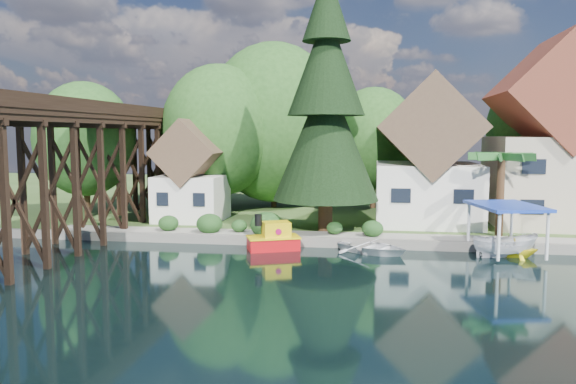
{
  "coord_description": "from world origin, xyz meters",
  "views": [
    {
      "loc": [
        2.96,
        -27.31,
        7.27
      ],
      "look_at": [
        -2.1,
        6.0,
        3.73
      ],
      "focal_mm": 35.0,
      "sensor_mm": 36.0,
      "label": 1
    }
  ],
  "objects_px": {
    "tugboat": "(274,239)",
    "boat_white_a": "(373,246)",
    "trestle_bridge": "(66,164)",
    "house_left": "(427,162)",
    "boat_yellow": "(517,247)",
    "boat_canopy": "(505,235)",
    "house_center": "(553,145)",
    "conifer": "(326,106)",
    "shed": "(191,178)",
    "palm_tree": "(502,159)"
  },
  "relations": [
    {
      "from": "house_center",
      "to": "boat_white_a",
      "type": "distance_m",
      "value": 17.33
    },
    {
      "from": "house_left",
      "to": "tugboat",
      "type": "relative_size",
      "value": 3.03
    },
    {
      "from": "conifer",
      "to": "house_center",
      "type": "bearing_deg",
      "value": 18.25
    },
    {
      "from": "trestle_bridge",
      "to": "shed",
      "type": "distance_m",
      "value": 10.69
    },
    {
      "from": "tugboat",
      "to": "boat_yellow",
      "type": "xyz_separation_m",
      "value": [
        14.5,
        0.02,
        -0.08
      ]
    },
    {
      "from": "palm_tree",
      "to": "house_center",
      "type": "bearing_deg",
      "value": 48.87
    },
    {
      "from": "house_center",
      "to": "conifer",
      "type": "relative_size",
      "value": 0.78
    },
    {
      "from": "house_left",
      "to": "boat_white_a",
      "type": "relative_size",
      "value": 2.5
    },
    {
      "from": "house_center",
      "to": "boat_canopy",
      "type": "distance_m",
      "value": 12.31
    },
    {
      "from": "boat_yellow",
      "to": "trestle_bridge",
      "type": "bearing_deg",
      "value": 94.94
    },
    {
      "from": "conifer",
      "to": "boat_white_a",
      "type": "xyz_separation_m",
      "value": [
        3.28,
        -4.46,
        -8.64
      ]
    },
    {
      "from": "palm_tree",
      "to": "trestle_bridge",
      "type": "bearing_deg",
      "value": -167.72
    },
    {
      "from": "house_left",
      "to": "conifer",
      "type": "height_order",
      "value": "conifer"
    },
    {
      "from": "trestle_bridge",
      "to": "shed",
      "type": "height_order",
      "value": "trestle_bridge"
    },
    {
      "from": "boat_white_a",
      "to": "boat_yellow",
      "type": "relative_size",
      "value": 1.88
    },
    {
      "from": "boat_white_a",
      "to": "house_left",
      "type": "bearing_deg",
      "value": 4.44
    },
    {
      "from": "house_center",
      "to": "boat_yellow",
      "type": "height_order",
      "value": "house_center"
    },
    {
      "from": "conifer",
      "to": "boat_yellow",
      "type": "distance_m",
      "value": 15.07
    },
    {
      "from": "trestle_bridge",
      "to": "boat_canopy",
      "type": "xyz_separation_m",
      "value": [
        26.7,
        1.44,
        -4.0
      ]
    },
    {
      "from": "trestle_bridge",
      "to": "boat_canopy",
      "type": "relative_size",
      "value": 8.06
    },
    {
      "from": "trestle_bridge",
      "to": "tugboat",
      "type": "bearing_deg",
      "value": 6.84
    },
    {
      "from": "house_left",
      "to": "boat_yellow",
      "type": "bearing_deg",
      "value": -64.6
    },
    {
      "from": "trestle_bridge",
      "to": "house_left",
      "type": "bearing_deg",
      "value": 25.21
    },
    {
      "from": "house_left",
      "to": "boat_canopy",
      "type": "height_order",
      "value": "house_left"
    },
    {
      "from": "trestle_bridge",
      "to": "boat_yellow",
      "type": "relative_size",
      "value": 18.91
    },
    {
      "from": "house_left",
      "to": "boat_canopy",
      "type": "xyz_separation_m",
      "value": [
        3.7,
        -9.39,
        -3.79
      ]
    },
    {
      "from": "shed",
      "to": "boat_white_a",
      "type": "bearing_deg",
      "value": -29.15
    },
    {
      "from": "boat_white_a",
      "to": "boat_yellow",
      "type": "height_order",
      "value": "boat_yellow"
    },
    {
      "from": "boat_white_a",
      "to": "boat_canopy",
      "type": "distance_m",
      "value": 7.73
    },
    {
      "from": "conifer",
      "to": "boat_yellow",
      "type": "height_order",
      "value": "conifer"
    },
    {
      "from": "house_left",
      "to": "conifer",
      "type": "relative_size",
      "value": 0.62
    },
    {
      "from": "conifer",
      "to": "tugboat",
      "type": "height_order",
      "value": "conifer"
    },
    {
      "from": "tugboat",
      "to": "trestle_bridge",
      "type": "bearing_deg",
      "value": -173.16
    },
    {
      "from": "boat_white_a",
      "to": "boat_yellow",
      "type": "bearing_deg",
      "value": -62.04
    },
    {
      "from": "boat_canopy",
      "to": "shed",
      "type": "bearing_deg",
      "value": 160.02
    },
    {
      "from": "house_center",
      "to": "house_left",
      "type": "bearing_deg",
      "value": -176.82
    },
    {
      "from": "tugboat",
      "to": "boat_white_a",
      "type": "xyz_separation_m",
      "value": [
        6.12,
        -0.04,
        -0.24
      ]
    },
    {
      "from": "shed",
      "to": "palm_tree",
      "type": "xyz_separation_m",
      "value": [
        22.3,
        -3.38,
        1.76
      ]
    },
    {
      "from": "palm_tree",
      "to": "conifer",
      "type": "bearing_deg",
      "value": 179.88
    },
    {
      "from": "shed",
      "to": "trestle_bridge",
      "type": "bearing_deg",
      "value": -118.19
    },
    {
      "from": "tugboat",
      "to": "shed",
      "type": "bearing_deg",
      "value": 135.43
    },
    {
      "from": "tugboat",
      "to": "boat_white_a",
      "type": "bearing_deg",
      "value": -0.35
    },
    {
      "from": "conifer",
      "to": "boat_canopy",
      "type": "xyz_separation_m",
      "value": [
        10.95,
        -4.53,
        -7.75
      ]
    },
    {
      "from": "trestle_bridge",
      "to": "boat_white_a",
      "type": "xyz_separation_m",
      "value": [
        19.02,
        1.51,
        -4.89
      ]
    },
    {
      "from": "boat_canopy",
      "to": "boat_yellow",
      "type": "xyz_separation_m",
      "value": [
        0.7,
        0.13,
        -0.73
      ]
    },
    {
      "from": "shed",
      "to": "boat_canopy",
      "type": "relative_size",
      "value": 1.43
    },
    {
      "from": "house_left",
      "to": "boat_white_a",
      "type": "bearing_deg",
      "value": -113.13
    },
    {
      "from": "shed",
      "to": "boat_white_a",
      "type": "height_order",
      "value": "shed"
    },
    {
      "from": "tugboat",
      "to": "house_left",
      "type": "bearing_deg",
      "value": 42.57
    },
    {
      "from": "boat_white_a",
      "to": "boat_canopy",
      "type": "height_order",
      "value": "boat_canopy"
    }
  ]
}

